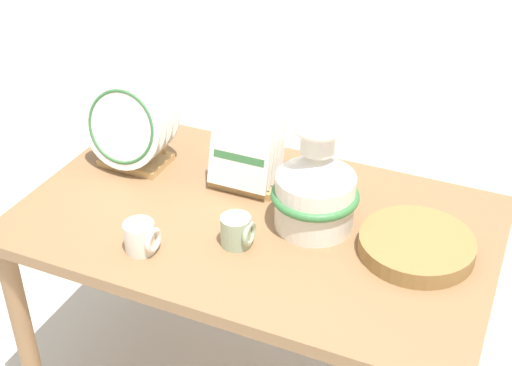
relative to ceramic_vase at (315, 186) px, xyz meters
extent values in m
cube|color=olive|center=(-0.15, -0.03, -0.14)|extent=(1.27, 0.77, 0.03)
cylinder|color=olive|center=(-0.74, -0.37, -0.48)|extent=(0.06, 0.06, 0.64)
cylinder|color=olive|center=(-0.74, 0.30, -0.48)|extent=(0.06, 0.06, 0.64)
cylinder|color=olive|center=(0.43, 0.30, -0.48)|extent=(0.06, 0.06, 0.64)
cylinder|color=white|center=(0.00, 0.00, -0.05)|extent=(0.21, 0.21, 0.15)
cone|color=white|center=(0.00, 0.00, 0.07)|extent=(0.21, 0.21, 0.07)
cylinder|color=white|center=(0.00, 0.00, 0.14)|extent=(0.09, 0.09, 0.07)
torus|color=white|center=(0.00, 0.00, 0.17)|extent=(0.13, 0.13, 0.02)
torus|color=#38753D|center=(0.00, 0.00, -0.03)|extent=(0.23, 0.23, 0.02)
cube|color=tan|center=(-0.60, 0.08, -0.11)|extent=(0.19, 0.13, 0.02)
cylinder|color=tan|center=(-0.67, 0.14, -0.06)|extent=(0.01, 0.01, 0.08)
cylinder|color=tan|center=(-0.53, 0.14, -0.06)|extent=(0.01, 0.01, 0.08)
cylinder|color=white|center=(-0.60, 0.03, 0.03)|extent=(0.26, 0.07, 0.25)
torus|color=#38703D|center=(-0.60, 0.02, 0.03)|extent=(0.22, 0.07, 0.21)
cylinder|color=white|center=(-0.60, 0.06, 0.03)|extent=(0.26, 0.07, 0.25)
cylinder|color=white|center=(-0.60, 0.10, 0.03)|extent=(0.26, 0.07, 0.25)
cylinder|color=white|center=(-0.60, 0.14, 0.03)|extent=(0.26, 0.07, 0.25)
cube|color=tan|center=(-0.24, 0.12, -0.11)|extent=(0.19, 0.13, 0.02)
cylinder|color=tan|center=(-0.31, 0.17, -0.06)|extent=(0.01, 0.01, 0.08)
cylinder|color=tan|center=(-0.18, 0.17, -0.06)|extent=(0.01, 0.01, 0.08)
cube|color=white|center=(-0.24, 0.06, -0.01)|extent=(0.18, 0.05, 0.17)
cube|color=white|center=(-0.24, 0.09, -0.01)|extent=(0.18, 0.05, 0.17)
cube|color=white|center=(-0.24, 0.12, -0.01)|extent=(0.18, 0.05, 0.17)
cube|color=white|center=(-0.24, 0.15, -0.01)|extent=(0.18, 0.05, 0.17)
cube|color=white|center=(-0.24, 0.17, -0.01)|extent=(0.18, 0.05, 0.17)
cube|color=#38703D|center=(-0.24, 0.06, -0.01)|extent=(0.15, 0.01, 0.02)
cylinder|color=olive|center=(0.28, -0.01, -0.12)|extent=(0.29, 0.29, 0.01)
cylinder|color=olive|center=(0.28, -0.01, -0.11)|extent=(0.29, 0.29, 0.01)
cylinder|color=olive|center=(0.28, -0.01, -0.10)|extent=(0.29, 0.29, 0.01)
cylinder|color=olive|center=(0.28, -0.01, -0.09)|extent=(0.29, 0.29, 0.01)
cylinder|color=olive|center=(0.28, -0.01, -0.08)|extent=(0.29, 0.29, 0.01)
cylinder|color=#9EB28E|center=(-0.15, -0.16, -0.08)|extent=(0.08, 0.08, 0.08)
torus|color=#9EB28E|center=(-0.12, -0.16, -0.08)|extent=(0.01, 0.07, 0.07)
cylinder|color=silver|center=(-0.36, -0.28, -0.08)|extent=(0.08, 0.08, 0.08)
torus|color=silver|center=(-0.32, -0.28, -0.08)|extent=(0.01, 0.07, 0.07)
camera|label=1|loc=(0.48, -1.46, 0.99)|focal=50.00mm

